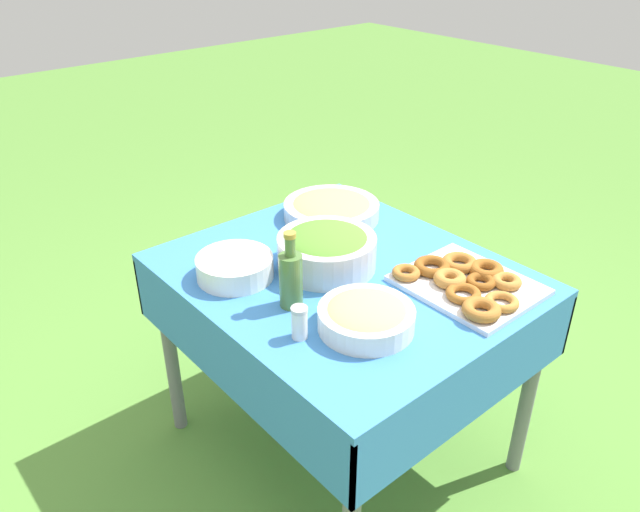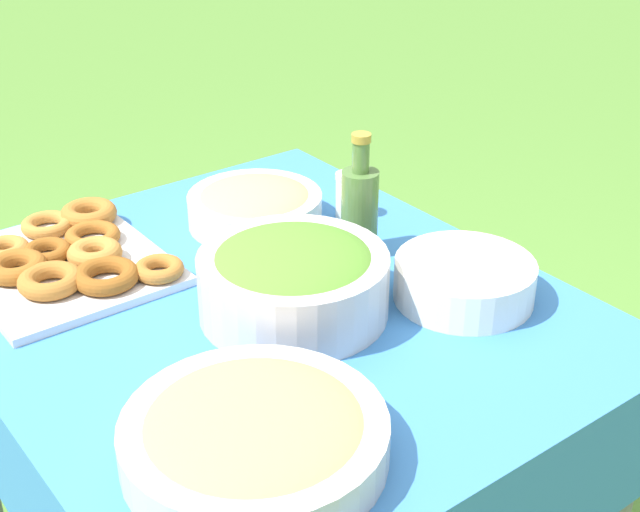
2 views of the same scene
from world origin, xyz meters
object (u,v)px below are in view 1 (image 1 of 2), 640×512
salad_bowl (327,248)px  olive_oil_bottle (291,278)px  donut_platter (466,282)px  bread_bowl (331,209)px  pasta_bowl (366,316)px  plate_stack (235,267)px

salad_bowl → olive_oil_bottle: size_ratio=1.33×
donut_platter → bread_bowl: (-0.65, 0.01, 0.02)m
donut_platter → pasta_bowl: bearing=-97.8°
salad_bowl → plate_stack: bearing=-118.0°
donut_platter → olive_oil_bottle: (-0.28, -0.47, 0.07)m
olive_oil_bottle → salad_bowl: bearing=114.1°
salad_bowl → plate_stack: (-0.14, -0.26, -0.03)m
olive_oil_bottle → bread_bowl: 0.61m
pasta_bowl → salad_bowl: bearing=157.0°
pasta_bowl → plate_stack: (-0.47, -0.12, -0.00)m
pasta_bowl → donut_platter: 0.38m
pasta_bowl → olive_oil_bottle: 0.25m
bread_bowl → plate_stack: bearing=-76.4°
salad_bowl → olive_oil_bottle: olive_oil_bottle is taller
plate_stack → pasta_bowl: bearing=14.9°
salad_bowl → olive_oil_bottle: bearing=-65.9°
salad_bowl → donut_platter: 0.45m
salad_bowl → bread_bowl: salad_bowl is taller
pasta_bowl → plate_stack: 0.49m
donut_platter → plate_stack: 0.73m
pasta_bowl → olive_oil_bottle: (-0.23, -0.09, 0.05)m
donut_platter → plate_stack: plate_stack is taller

